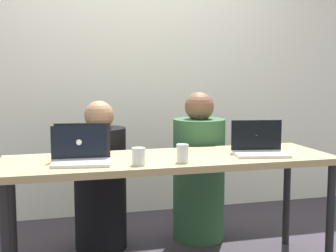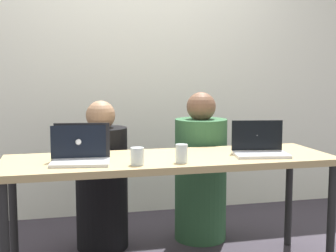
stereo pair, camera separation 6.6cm
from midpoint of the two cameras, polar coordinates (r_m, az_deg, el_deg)
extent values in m
cube|color=white|center=(4.09, -3.82, 6.09)|extent=(5.13, 0.10, 2.40)
cube|color=tan|center=(2.82, 0.97, -4.18)|extent=(1.97, 0.63, 0.04)
cylinder|color=black|center=(2.59, -18.56, -13.93)|extent=(0.05, 0.05, 0.69)
cylinder|color=black|center=(3.06, 19.88, -10.78)|extent=(0.05, 0.05, 0.69)
cylinder|color=black|center=(3.09, -17.74, -10.52)|extent=(0.05, 0.05, 0.69)
cylinder|color=black|center=(3.49, 15.04, -8.44)|extent=(0.05, 0.05, 0.69)
cylinder|color=black|center=(3.34, -7.51, -7.50)|extent=(0.40, 0.40, 0.85)
sphere|color=#997051|center=(3.25, -7.64, 1.31)|extent=(0.20, 0.20, 0.20)
cylinder|color=#305D39|center=(3.48, 4.54, -6.51)|extent=(0.46, 0.46, 0.90)
sphere|color=brown|center=(3.40, 4.62, 2.36)|extent=(0.21, 0.21, 0.21)
cube|color=silver|center=(2.90, 11.93, -3.44)|extent=(0.35, 0.26, 0.02)
cube|color=black|center=(2.99, 11.43, -1.13)|extent=(0.32, 0.07, 0.19)
sphere|color=white|center=(3.00, 11.37, -1.09)|extent=(0.03, 0.03, 0.03)
cube|color=silver|center=(2.64, -9.93, -4.41)|extent=(0.35, 0.26, 0.02)
cube|color=black|center=(2.73, -9.76, -1.71)|extent=(0.32, 0.06, 0.20)
sphere|color=white|center=(2.74, -9.74, -1.67)|extent=(0.04, 0.04, 0.04)
cube|color=silver|center=(2.84, -10.15, -3.62)|extent=(0.32, 0.22, 0.02)
cube|color=black|center=(2.72, -10.18, -1.89)|extent=(0.31, 0.03, 0.19)
sphere|color=white|center=(2.70, -10.18, -1.93)|extent=(0.03, 0.03, 0.03)
cylinder|color=silver|center=(2.64, 2.37, -3.36)|extent=(0.07, 0.07, 0.10)
cylinder|color=silver|center=(2.64, 2.37, -3.86)|extent=(0.06, 0.06, 0.06)
cylinder|color=silver|center=(2.58, -3.04, -3.70)|extent=(0.08, 0.08, 0.10)
cylinder|color=silver|center=(2.58, -3.04, -4.17)|extent=(0.07, 0.07, 0.05)
camera|label=1|loc=(0.03, -89.34, 0.08)|focal=50.00mm
camera|label=2|loc=(0.03, 90.66, -0.08)|focal=50.00mm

